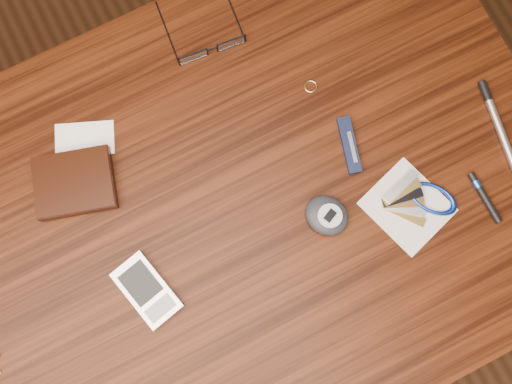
# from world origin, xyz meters

# --- Properties ---
(ground) EXTENTS (3.80, 3.80, 0.00)m
(ground) POSITION_xyz_m (0.00, 0.00, 0.00)
(ground) COLOR #472814
(ground) RESTS_ON ground
(desk) EXTENTS (1.00, 0.70, 0.75)m
(desk) POSITION_xyz_m (0.00, 0.00, 0.65)
(desk) COLOR #3A1709
(desk) RESTS_ON ground
(wallet_and_card) EXTENTS (0.16, 0.16, 0.02)m
(wallet_and_card) POSITION_xyz_m (-0.17, 0.14, 0.76)
(wallet_and_card) COLOR black
(wallet_and_card) RESTS_ON desk
(eyeglasses) EXTENTS (0.12, 0.12, 0.02)m
(eyeglasses) POSITION_xyz_m (0.10, 0.24, 0.76)
(eyeglasses) COLOR black
(eyeglasses) RESTS_ON desk
(gold_ring) EXTENTS (0.02, 0.02, 0.00)m
(gold_ring) POSITION_xyz_m (0.20, 0.12, 0.75)
(gold_ring) COLOR #DBB05F
(gold_ring) RESTS_ON desk
(pda_phone) EXTENTS (0.07, 0.11, 0.02)m
(pda_phone) POSITION_xyz_m (-0.14, -0.05, 0.76)
(pda_phone) COLOR #BABABF
(pda_phone) RESTS_ON desk
(pedometer) EXTENTS (0.08, 0.08, 0.03)m
(pedometer) POSITION_xyz_m (0.13, -0.07, 0.76)
(pedometer) COLOR #23252D
(pedometer) RESTS_ON desk
(notepad_keys) EXTENTS (0.14, 0.13, 0.01)m
(notepad_keys) POSITION_xyz_m (0.26, -0.11, 0.75)
(notepad_keys) COLOR white
(notepad_keys) RESTS_ON desk
(pocket_knife) EXTENTS (0.04, 0.09, 0.01)m
(pocket_knife) POSITION_xyz_m (0.21, 0.01, 0.76)
(pocket_knife) COLOR #0E1D37
(pocket_knife) RESTS_ON desk
(silver_pen) EXTENTS (0.04, 0.14, 0.01)m
(silver_pen) POSITION_xyz_m (0.42, -0.05, 0.76)
(silver_pen) COLOR #ABABAF
(silver_pen) RESTS_ON desk
(black_blue_pen) EXTENTS (0.01, 0.08, 0.01)m
(black_blue_pen) POSITION_xyz_m (0.35, -0.14, 0.76)
(black_blue_pen) COLOR black
(black_blue_pen) RESTS_ON desk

